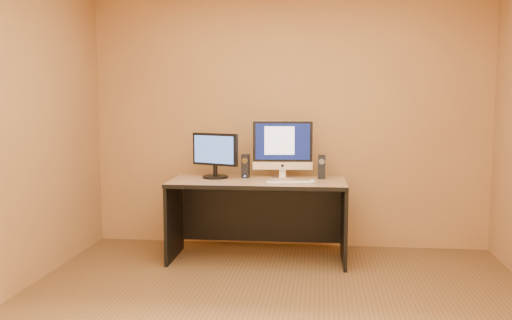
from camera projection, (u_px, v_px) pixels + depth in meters
The scene contains 11 objects.
floor at pixel (271, 318), 3.93m from camera, with size 4.00×4.00×0.00m, color brown.
walls at pixel (271, 130), 3.79m from camera, with size 4.00×4.00×2.60m, color #AB7C45, non-canonical shape.
desk at pixel (258, 220), 5.30m from camera, with size 1.62×0.71×0.75m, color #AA7F55, non-canonical shape.
imac at pixel (283, 149), 5.41m from camera, with size 0.58×0.21×0.56m, color silver, non-canonical shape.
second_monitor at pixel (215, 156), 5.40m from camera, with size 0.49×0.24×0.43m, color black, non-canonical shape.
speaker_left at pixel (246, 166), 5.43m from camera, with size 0.07×0.07×0.22m, color black, non-canonical shape.
speaker_right at pixel (322, 167), 5.36m from camera, with size 0.07×0.07×0.22m, color black, non-canonical shape.
keyboard at pixel (290, 182), 5.07m from camera, with size 0.44×0.12×0.02m, color silver.
mouse at pixel (312, 181), 5.08m from camera, with size 0.06×0.10×0.04m, color silver.
cable_a at pixel (290, 176), 5.54m from camera, with size 0.01×0.01×0.22m, color black.
cable_b at pixel (279, 176), 5.50m from camera, with size 0.01×0.01×0.18m, color black.
Camera 1 is at (0.33, -3.77, 1.52)m, focal length 40.00 mm.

